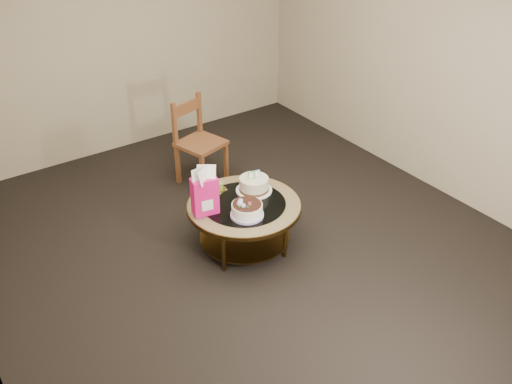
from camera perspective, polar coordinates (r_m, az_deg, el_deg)
ground at (r=5.29m, az=-1.15°, el=-5.29°), size 5.00×5.00×0.00m
room_walls at (r=4.53m, az=-1.36°, el=10.46°), size 4.52×5.02×2.61m
coffee_table at (r=5.07m, az=-1.19°, el=-1.89°), size 1.02×1.02×0.46m
decorated_cake at (r=4.83m, az=-0.92°, el=-1.86°), size 0.29×0.29×0.17m
cream_cake at (r=5.16m, az=-0.21°, el=0.73°), size 0.33×0.33×0.21m
gift_bag at (r=4.80m, az=-5.17°, el=0.08°), size 0.24×0.19×0.44m
pillar_candle at (r=5.20m, az=-3.66°, el=0.42°), size 0.12×0.12×0.09m
dining_chair at (r=6.07m, az=-5.81°, el=5.05°), size 0.53×0.53×0.93m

